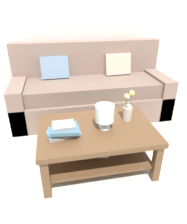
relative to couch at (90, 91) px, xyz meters
name	(u,v)px	position (x,y,z in m)	size (l,w,h in m)	color
ground_plane	(96,148)	(-0.11, -0.95, -0.36)	(10.00, 10.00, 0.00)	#B7B2A8
back_wall	(75,18)	(-0.11, 0.70, 0.99)	(6.40, 0.12, 2.70)	#BCB7B2
couch	(90,91)	(0.00, 0.00, 0.00)	(2.27, 0.90, 1.06)	brown
coffee_table	(96,139)	(-0.16, -1.22, -0.04)	(1.14, 0.78, 0.46)	#4C331E
book_stack_main	(64,130)	(-0.49, -1.29, 0.15)	(0.32, 0.24, 0.12)	slate
glass_hurricane_vase	(105,114)	(-0.09, -1.23, 0.25)	(0.19, 0.19, 0.24)	silver
flower_pitcher	(128,109)	(0.19, -1.12, 0.22)	(0.10, 0.10, 0.33)	#9E998E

